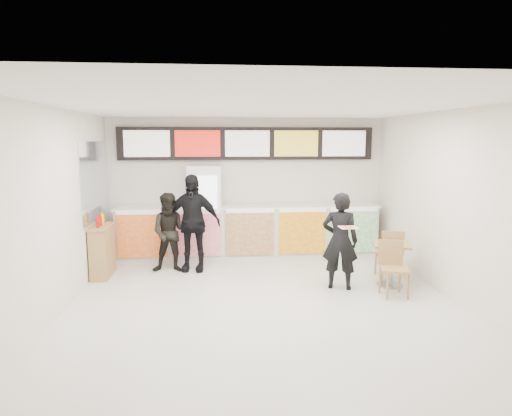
{
  "coord_description": "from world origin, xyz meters",
  "views": [
    {
      "loc": [
        -0.77,
        -6.48,
        2.53
      ],
      "look_at": [
        -0.02,
        1.2,
        1.37
      ],
      "focal_mm": 32.0,
      "sensor_mm": 36.0,
      "label": 1
    }
  ],
  "objects": [
    {
      "name": "floor",
      "position": [
        0.0,
        0.0,
        0.0
      ],
      "size": [
        7.0,
        7.0,
        0.0
      ],
      "primitive_type": "plane",
      "color": "beige",
      "rests_on": "ground"
    },
    {
      "name": "ceiling",
      "position": [
        0.0,
        0.0,
        3.0
      ],
      "size": [
        7.0,
        7.0,
        0.0
      ],
      "primitive_type": "plane",
      "rotation": [
        3.14,
        0.0,
        0.0
      ],
      "color": "white",
      "rests_on": "wall_back"
    },
    {
      "name": "wall_back",
      "position": [
        0.0,
        3.5,
        1.5
      ],
      "size": [
        6.0,
        0.0,
        6.0
      ],
      "primitive_type": "plane",
      "rotation": [
        1.57,
        0.0,
        0.0
      ],
      "color": "silver",
      "rests_on": "floor"
    },
    {
      "name": "wall_left",
      "position": [
        -3.0,
        0.0,
        1.5
      ],
      "size": [
        0.0,
        7.0,
        7.0
      ],
      "primitive_type": "plane",
      "rotation": [
        1.57,
        0.0,
        1.57
      ],
      "color": "silver",
      "rests_on": "floor"
    },
    {
      "name": "wall_right",
      "position": [
        3.0,
        0.0,
        1.5
      ],
      "size": [
        0.0,
        7.0,
        7.0
      ],
      "primitive_type": "plane",
      "rotation": [
        1.57,
        0.0,
        -1.57
      ],
      "color": "silver",
      "rests_on": "floor"
    },
    {
      "name": "service_counter",
      "position": [
        0.0,
        3.09,
        0.57
      ],
      "size": [
        5.56,
        0.77,
        1.14
      ],
      "color": "silver",
      "rests_on": "floor"
    },
    {
      "name": "menu_board",
      "position": [
        0.0,
        3.41,
        2.45
      ],
      "size": [
        5.5,
        0.14,
        0.7
      ],
      "color": "black",
      "rests_on": "wall_back"
    },
    {
      "name": "drinks_fridge",
      "position": [
        -0.93,
        3.11,
        1.0
      ],
      "size": [
        0.7,
        0.67,
        2.0
      ],
      "color": "white",
      "rests_on": "floor"
    },
    {
      "name": "mirror_panel",
      "position": [
        -2.99,
        2.45,
        1.75
      ],
      "size": [
        0.01,
        2.0,
        1.5
      ],
      "primitive_type": "cube",
      "color": "#B2B7BF",
      "rests_on": "wall_left"
    },
    {
      "name": "customer_main",
      "position": [
        1.39,
        0.92,
        0.83
      ],
      "size": [
        0.7,
        0.57,
        1.67
      ],
      "primitive_type": "imported",
      "rotation": [
        0.0,
        0.0,
        2.81
      ],
      "color": "black",
      "rests_on": "floor"
    },
    {
      "name": "customer_left",
      "position": [
        -1.57,
        2.2,
        0.77
      ],
      "size": [
        0.77,
        0.62,
        1.53
      ],
      "primitive_type": "imported",
      "rotation": [
        0.0,
        0.0,
        -0.05
      ],
      "color": "black",
      "rests_on": "floor"
    },
    {
      "name": "customer_mid",
      "position": [
        -1.17,
        2.26,
        0.94
      ],
      "size": [
        1.16,
        0.63,
        1.88
      ],
      "primitive_type": "imported",
      "rotation": [
        0.0,
        0.0,
        -0.16
      ],
      "color": "black",
      "rests_on": "floor"
    },
    {
      "name": "pizza_slice",
      "position": [
        1.39,
        0.47,
        1.16
      ],
      "size": [
        0.36,
        0.36,
        0.02
      ],
      "color": "beige",
      "rests_on": "customer_main"
    },
    {
      "name": "cafe_table",
      "position": [
        2.32,
        0.95,
        0.53
      ],
      "size": [
        0.84,
        1.59,
        0.9
      ],
      "rotation": [
        0.0,
        0.0,
        -0.29
      ],
      "color": "#A37C4A",
      "rests_on": "floor"
    },
    {
      "name": "condiment_ledge",
      "position": [
        -2.82,
        2.03,
        0.49
      ],
      "size": [
        0.35,
        0.86,
        1.15
      ],
      "color": "#A37C4A",
      "rests_on": "floor"
    }
  ]
}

